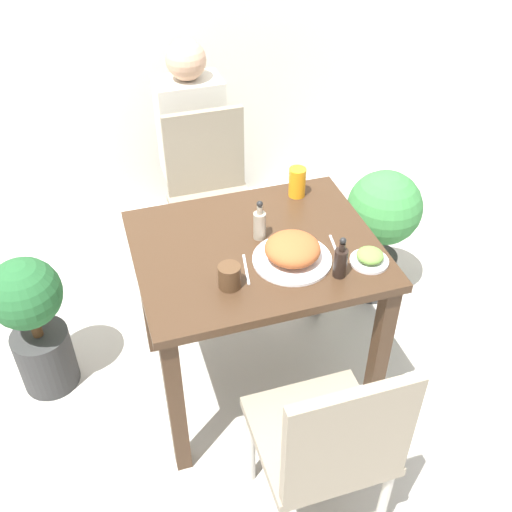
{
  "coord_description": "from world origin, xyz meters",
  "views": [
    {
      "loc": [
        -0.53,
        -1.69,
        2.18
      ],
      "look_at": [
        0.0,
        0.0,
        0.72
      ],
      "focal_mm": 42.0,
      "sensor_mm": 36.0,
      "label": 1
    }
  ],
  "objects_px": {
    "potted_plant_right": "(382,221)",
    "condiment_bottle": "(260,224)",
    "drink_cup": "(229,276)",
    "side_plate": "(370,258)",
    "chair_near": "(329,443)",
    "food_plate": "(292,251)",
    "sauce_bottle": "(341,261)",
    "person_figure": "(193,149)",
    "juice_glass": "(297,182)",
    "potted_plant_left": "(34,321)",
    "chair_far": "(212,194)"
  },
  "relations": [
    {
      "from": "sauce_bottle",
      "to": "potted_plant_right",
      "type": "relative_size",
      "value": 0.23
    },
    {
      "from": "chair_near",
      "to": "side_plate",
      "type": "distance_m",
      "value": 0.68
    },
    {
      "from": "condiment_bottle",
      "to": "sauce_bottle",
      "type": "bearing_deg",
      "value": -55.55
    },
    {
      "from": "side_plate",
      "to": "sauce_bottle",
      "type": "bearing_deg",
      "value": -166.35
    },
    {
      "from": "drink_cup",
      "to": "potted_plant_left",
      "type": "xyz_separation_m",
      "value": [
        -0.74,
        0.46,
        -0.44
      ]
    },
    {
      "from": "chair_near",
      "to": "chair_far",
      "type": "relative_size",
      "value": 1.0
    },
    {
      "from": "person_figure",
      "to": "juice_glass",
      "type": "bearing_deg",
      "value": -72.87
    },
    {
      "from": "drink_cup",
      "to": "potted_plant_right",
      "type": "distance_m",
      "value": 1.14
    },
    {
      "from": "side_plate",
      "to": "condiment_bottle",
      "type": "relative_size",
      "value": 0.85
    },
    {
      "from": "juice_glass",
      "to": "person_figure",
      "type": "xyz_separation_m",
      "value": [
        -0.27,
        0.86,
        -0.26
      ]
    },
    {
      "from": "side_plate",
      "to": "potted_plant_left",
      "type": "relative_size",
      "value": 0.21
    },
    {
      "from": "side_plate",
      "to": "condiment_bottle",
      "type": "height_order",
      "value": "condiment_bottle"
    },
    {
      "from": "potted_plant_left",
      "to": "person_figure",
      "type": "height_order",
      "value": "person_figure"
    },
    {
      "from": "potted_plant_left",
      "to": "potted_plant_right",
      "type": "relative_size",
      "value": 0.95
    },
    {
      "from": "person_figure",
      "to": "side_plate",
      "type": "bearing_deg",
      "value": -75.07
    },
    {
      "from": "juice_glass",
      "to": "condiment_bottle",
      "type": "xyz_separation_m",
      "value": [
        -0.24,
        -0.23,
        0.0
      ]
    },
    {
      "from": "chair_near",
      "to": "potted_plant_left",
      "type": "height_order",
      "value": "chair_near"
    },
    {
      "from": "chair_far",
      "to": "food_plate",
      "type": "relative_size",
      "value": 3.15
    },
    {
      "from": "juice_glass",
      "to": "sauce_bottle",
      "type": "distance_m",
      "value": 0.53
    },
    {
      "from": "sauce_bottle",
      "to": "potted_plant_left",
      "type": "distance_m",
      "value": 1.32
    },
    {
      "from": "chair_near",
      "to": "food_plate",
      "type": "relative_size",
      "value": 3.15
    },
    {
      "from": "food_plate",
      "to": "condiment_bottle",
      "type": "bearing_deg",
      "value": 112.73
    },
    {
      "from": "condiment_bottle",
      "to": "potted_plant_left",
      "type": "bearing_deg",
      "value": 166.5
    },
    {
      "from": "potted_plant_right",
      "to": "potted_plant_left",
      "type": "bearing_deg",
      "value": -176.2
    },
    {
      "from": "drink_cup",
      "to": "sauce_bottle",
      "type": "distance_m",
      "value": 0.39
    },
    {
      "from": "chair_near",
      "to": "food_plate",
      "type": "xyz_separation_m",
      "value": [
        0.09,
        0.6,
        0.29
      ]
    },
    {
      "from": "potted_plant_left",
      "to": "person_figure",
      "type": "bearing_deg",
      "value": 44.37
    },
    {
      "from": "juice_glass",
      "to": "potted_plant_left",
      "type": "relative_size",
      "value": 0.18
    },
    {
      "from": "side_plate",
      "to": "person_figure",
      "type": "height_order",
      "value": "person_figure"
    },
    {
      "from": "food_plate",
      "to": "chair_far",
      "type": "bearing_deg",
      "value": 95.78
    },
    {
      "from": "potted_plant_left",
      "to": "condiment_bottle",
      "type": "bearing_deg",
      "value": -13.5
    },
    {
      "from": "juice_glass",
      "to": "person_figure",
      "type": "relative_size",
      "value": 0.11
    },
    {
      "from": "juice_glass",
      "to": "potted_plant_left",
      "type": "height_order",
      "value": "juice_glass"
    },
    {
      "from": "sauce_bottle",
      "to": "potted_plant_right",
      "type": "height_order",
      "value": "sauce_bottle"
    },
    {
      "from": "chair_far",
      "to": "potted_plant_right",
      "type": "height_order",
      "value": "chair_far"
    },
    {
      "from": "chair_far",
      "to": "side_plate",
      "type": "height_order",
      "value": "chair_far"
    },
    {
      "from": "side_plate",
      "to": "condiment_bottle",
      "type": "xyz_separation_m",
      "value": [
        -0.34,
        0.26,
        0.04
      ]
    },
    {
      "from": "condiment_bottle",
      "to": "drink_cup",
      "type": "bearing_deg",
      "value": -128.08
    },
    {
      "from": "potted_plant_left",
      "to": "person_figure",
      "type": "xyz_separation_m",
      "value": [
        0.89,
        0.87,
        0.2
      ]
    },
    {
      "from": "condiment_bottle",
      "to": "potted_plant_right",
      "type": "bearing_deg",
      "value": 24.21
    },
    {
      "from": "food_plate",
      "to": "drink_cup",
      "type": "distance_m",
      "value": 0.26
    },
    {
      "from": "potted_plant_right",
      "to": "condiment_bottle",
      "type": "bearing_deg",
      "value": -155.79
    },
    {
      "from": "chair_near",
      "to": "juice_glass",
      "type": "height_order",
      "value": "chair_near"
    },
    {
      "from": "side_plate",
      "to": "condiment_bottle",
      "type": "bearing_deg",
      "value": 141.89
    },
    {
      "from": "potted_plant_left",
      "to": "food_plate",
      "type": "bearing_deg",
      "value": -21.49
    },
    {
      "from": "food_plate",
      "to": "side_plate",
      "type": "distance_m",
      "value": 0.28
    },
    {
      "from": "condiment_bottle",
      "to": "person_figure",
      "type": "xyz_separation_m",
      "value": [
        -0.03,
        1.1,
        -0.26
      ]
    },
    {
      "from": "drink_cup",
      "to": "condiment_bottle",
      "type": "distance_m",
      "value": 0.3
    },
    {
      "from": "juice_glass",
      "to": "sauce_bottle",
      "type": "xyz_separation_m",
      "value": [
        -0.04,
        -0.53,
        0.0
      ]
    },
    {
      "from": "drink_cup",
      "to": "sauce_bottle",
      "type": "xyz_separation_m",
      "value": [
        0.39,
        -0.06,
        0.02
      ]
    }
  ]
}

